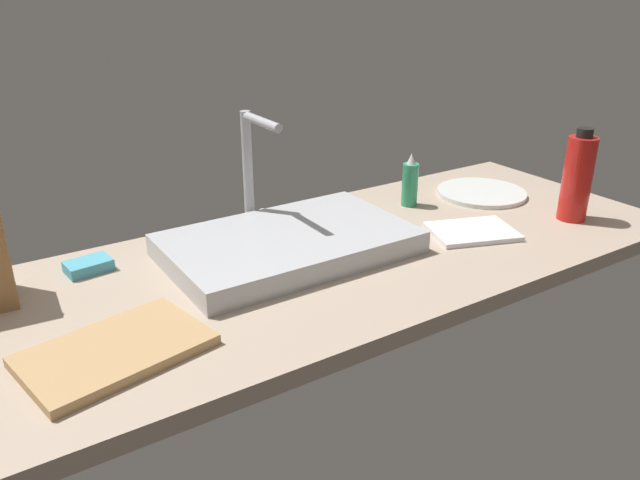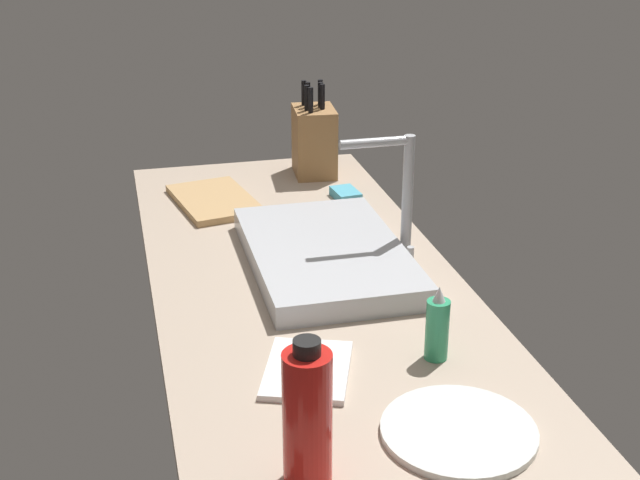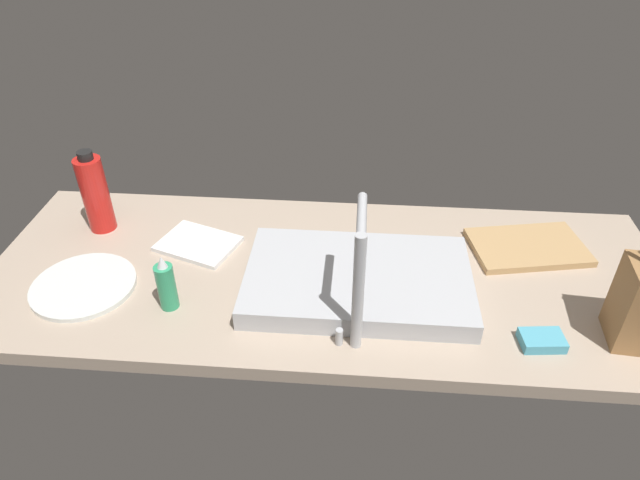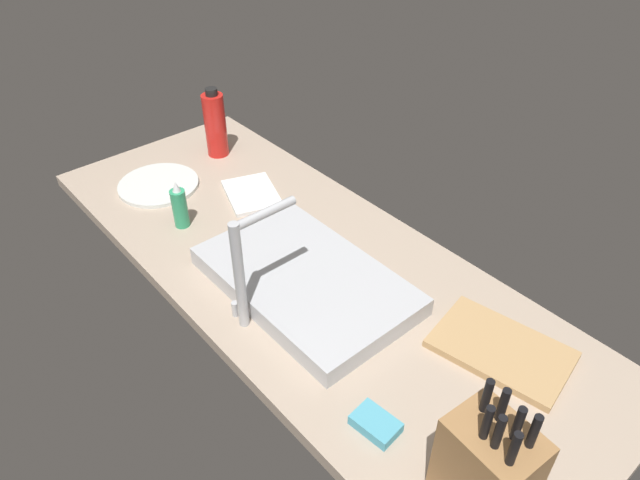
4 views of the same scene
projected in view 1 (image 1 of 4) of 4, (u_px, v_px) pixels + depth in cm
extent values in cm
cube|color=tan|center=(333.00, 262.00, 138.50)|extent=(168.32, 65.12, 3.50)
cube|color=#B7BABF|center=(289.00, 244.00, 137.28)|extent=(52.95, 32.71, 4.95)
cylinder|color=#B7BABF|center=(248.00, 171.00, 146.75)|extent=(2.40, 2.40, 28.44)
cylinder|color=#B7BABF|center=(261.00, 122.00, 135.58)|extent=(2.00, 15.43, 2.00)
cylinder|color=#B7BABF|center=(263.00, 217.00, 153.34)|extent=(1.60, 1.60, 4.00)
cube|color=tan|center=(115.00, 351.00, 101.44)|extent=(31.58, 23.32, 1.80)
cylinder|color=#2D9966|center=(410.00, 185.00, 164.78)|extent=(4.23, 4.23, 11.39)
cone|color=silver|center=(411.00, 159.00, 161.97)|extent=(2.33, 2.33, 2.80)
cylinder|color=red|center=(577.00, 179.00, 153.70)|extent=(7.05, 7.05, 20.92)
cylinder|color=black|center=(585.00, 133.00, 149.12)|extent=(3.88, 3.88, 2.20)
cylinder|color=silver|center=(482.00, 193.00, 174.47)|extent=(24.51, 24.51, 1.20)
cube|color=white|center=(472.00, 232.00, 148.47)|extent=(23.17, 20.10, 1.20)
cube|color=#4CA3BC|center=(89.00, 266.00, 129.83)|extent=(9.59, 6.92, 2.40)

